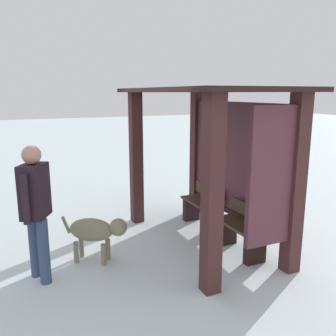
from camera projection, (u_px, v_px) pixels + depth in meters
ground_plane at (201, 241)px, 5.77m from camera, size 60.00×60.00×0.00m
bus_shelter at (218, 144)px, 5.42m from camera, size 3.15×1.76×2.46m
bench_left_inside at (202, 209)px, 6.38m from camera, size 0.92×0.36×0.75m
bench_center_inside at (241, 232)px, 5.31m from camera, size 0.92×0.38×0.74m
person_walking at (35, 204)px, 4.40m from camera, size 0.54×0.41×1.77m
dog at (96, 231)px, 5.00m from camera, size 0.66×0.84×0.67m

